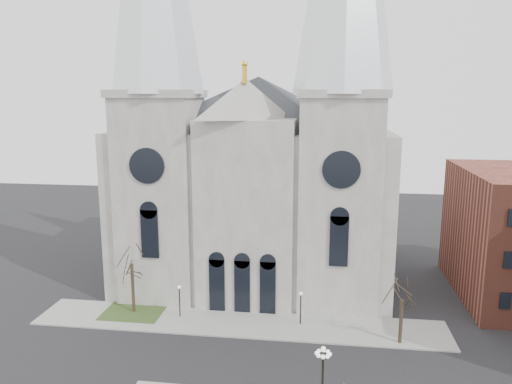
# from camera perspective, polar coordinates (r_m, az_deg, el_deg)

# --- Properties ---
(sidewalk_far) EXTENTS (40.00, 6.00, 0.14)m
(sidewalk_far) POSITION_cam_1_polar(r_m,az_deg,el_deg) (50.24, -2.03, -14.72)
(sidewalk_far) COLOR gray
(sidewalk_far) RESTS_ON ground
(grass_patch) EXTENTS (6.00, 5.00, 0.18)m
(grass_patch) POSITION_cam_1_polar(r_m,az_deg,el_deg) (53.91, -13.76, -13.15)
(grass_patch) COLOR #32491F
(grass_patch) RESTS_ON ground
(cathedral) EXTENTS (33.00, 26.66, 54.00)m
(cathedral) POSITION_cam_1_polar(r_m,az_deg,el_deg) (57.04, -0.12, 7.62)
(cathedral) COLOR gray
(cathedral) RESTS_ON ground
(tree_left) EXTENTS (3.20, 3.20, 7.50)m
(tree_left) POSITION_cam_1_polar(r_m,az_deg,el_deg) (51.92, -14.04, -7.61)
(tree_left) COLOR black
(tree_left) RESTS_ON ground
(tree_right) EXTENTS (3.20, 3.20, 6.00)m
(tree_right) POSITION_cam_1_polar(r_m,az_deg,el_deg) (46.55, 16.38, -11.43)
(tree_right) COLOR black
(tree_right) RESTS_ON ground
(ped_lamp_left) EXTENTS (0.32, 0.32, 3.26)m
(ped_lamp_left) POSITION_cam_1_polar(r_m,az_deg,el_deg) (51.04, -8.74, -11.64)
(ped_lamp_left) COLOR black
(ped_lamp_left) RESTS_ON sidewalk_far
(ped_lamp_right) EXTENTS (0.32, 0.32, 3.26)m
(ped_lamp_right) POSITION_cam_1_polar(r_m,az_deg,el_deg) (49.17, 5.13, -12.46)
(ped_lamp_right) COLOR black
(ped_lamp_right) RESTS_ON sidewalk_far
(globe_lamp) EXTENTS (1.19, 1.19, 5.33)m
(globe_lamp) POSITION_cam_1_polar(r_m,az_deg,el_deg) (36.00, 7.62, -19.87)
(globe_lamp) COLOR black
(globe_lamp) RESTS_ON sidewalk_near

